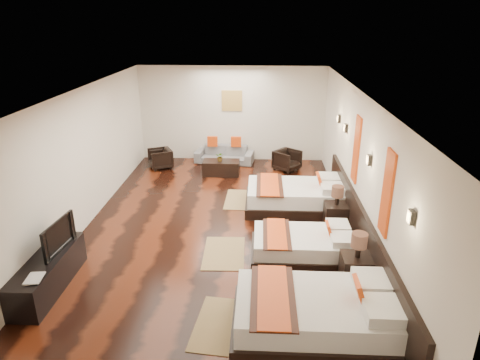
# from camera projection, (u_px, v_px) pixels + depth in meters

# --- Properties ---
(floor) EXTENTS (5.50, 9.50, 0.01)m
(floor) POSITION_uv_depth(u_px,v_px,m) (217.00, 231.00, 8.76)
(floor) COLOR black
(floor) RESTS_ON ground
(ceiling) EXTENTS (5.50, 9.50, 0.01)m
(ceiling) POSITION_uv_depth(u_px,v_px,m) (214.00, 94.00, 7.75)
(ceiling) COLOR white
(ceiling) RESTS_ON floor
(back_wall) EXTENTS (5.50, 0.01, 2.80)m
(back_wall) POSITION_uv_depth(u_px,v_px,m) (232.00, 114.00, 12.68)
(back_wall) COLOR silver
(back_wall) RESTS_ON floor
(left_wall) EXTENTS (0.01, 9.50, 2.80)m
(left_wall) POSITION_uv_depth(u_px,v_px,m) (76.00, 164.00, 8.38)
(left_wall) COLOR silver
(left_wall) RESTS_ON floor
(right_wall) EXTENTS (0.01, 9.50, 2.80)m
(right_wall) POSITION_uv_depth(u_px,v_px,m) (359.00, 169.00, 8.13)
(right_wall) COLOR silver
(right_wall) RESTS_ON floor
(headboard_panel) EXTENTS (0.08, 6.60, 0.90)m
(headboard_panel) POSITION_uv_depth(u_px,v_px,m) (361.00, 233.00, 7.73)
(headboard_panel) COLOR black
(headboard_panel) RESTS_ON floor
(bed_near) EXTENTS (2.30, 1.44, 0.88)m
(bed_near) POSITION_uv_depth(u_px,v_px,m) (318.00, 315.00, 5.85)
(bed_near) COLOR black
(bed_near) RESTS_ON floor
(bed_mid) EXTENTS (1.86, 1.17, 0.71)m
(bed_mid) POSITION_uv_depth(u_px,v_px,m) (305.00, 246.00, 7.72)
(bed_mid) COLOR black
(bed_mid) RESTS_ON floor
(bed_far) EXTENTS (2.24, 1.41, 0.85)m
(bed_far) POSITION_uv_depth(u_px,v_px,m) (296.00, 196.00, 9.70)
(bed_far) COLOR black
(bed_far) RESTS_ON floor
(nightstand_a) EXTENTS (0.48, 0.48, 0.95)m
(nightstand_a) POSITION_uv_depth(u_px,v_px,m) (356.00, 267.00, 6.89)
(nightstand_a) COLOR black
(nightstand_a) RESTS_ON floor
(nightstand_b) EXTENTS (0.46, 0.46, 0.92)m
(nightstand_b) POSITION_uv_depth(u_px,v_px,m) (336.00, 213.00, 8.82)
(nightstand_b) COLOR black
(nightstand_b) RESTS_ON floor
(jute_mat_near) EXTENTS (0.88, 1.27, 0.01)m
(jute_mat_near) POSITION_uv_depth(u_px,v_px,m) (222.00, 324.00, 6.10)
(jute_mat_near) COLOR olive
(jute_mat_near) RESTS_ON floor
(jute_mat_mid) EXTENTS (0.78, 1.22, 0.01)m
(jute_mat_mid) POSITION_uv_depth(u_px,v_px,m) (224.00, 253.00, 7.94)
(jute_mat_mid) COLOR olive
(jute_mat_mid) RESTS_ON floor
(jute_mat_far) EXTENTS (0.78, 1.22, 0.01)m
(jute_mat_far) POSITION_uv_depth(u_px,v_px,m) (241.00, 200.00, 10.25)
(jute_mat_far) COLOR olive
(jute_mat_far) RESTS_ON floor
(tv_console) EXTENTS (0.50, 1.80, 0.55)m
(tv_console) POSITION_uv_depth(u_px,v_px,m) (48.00, 273.00, 6.84)
(tv_console) COLOR black
(tv_console) RESTS_ON floor
(tv) EXTENTS (0.20, 0.91, 0.52)m
(tv) POSITION_uv_depth(u_px,v_px,m) (54.00, 235.00, 6.90)
(tv) COLOR black
(tv) RESTS_ON tv_console
(book) EXTENTS (0.27, 0.34, 0.03)m
(book) POSITION_uv_depth(u_px,v_px,m) (26.00, 279.00, 6.19)
(book) COLOR black
(book) RESTS_ON tv_console
(figurine) EXTENTS (0.36, 0.36, 0.31)m
(figurine) POSITION_uv_depth(u_px,v_px,m) (64.00, 229.00, 7.34)
(figurine) COLOR brown
(figurine) RESTS_ON tv_console
(sofa) EXTENTS (1.79, 0.90, 0.50)m
(sofa) POSITION_uv_depth(u_px,v_px,m) (224.00, 154.00, 12.77)
(sofa) COLOR slate
(sofa) RESTS_ON floor
(armchair_left) EXTENTS (0.83, 0.82, 0.57)m
(armchair_left) POSITION_uv_depth(u_px,v_px,m) (160.00, 159.00, 12.30)
(armchair_left) COLOR black
(armchair_left) RESTS_ON floor
(armchair_right) EXTENTS (0.89, 0.89, 0.58)m
(armchair_right) POSITION_uv_depth(u_px,v_px,m) (287.00, 160.00, 12.12)
(armchair_right) COLOR black
(armchair_right) RESTS_ON floor
(coffee_table) EXTENTS (1.00, 0.51, 0.40)m
(coffee_table) POSITION_uv_depth(u_px,v_px,m) (221.00, 168.00, 11.81)
(coffee_table) COLOR black
(coffee_table) RESTS_ON floor
(table_plant) EXTENTS (0.28, 0.26, 0.26)m
(table_plant) POSITION_uv_depth(u_px,v_px,m) (220.00, 157.00, 11.66)
(table_plant) COLOR #25581D
(table_plant) RESTS_ON coffee_table
(orange_panel_a) EXTENTS (0.04, 0.40, 1.30)m
(orange_panel_a) POSITION_uv_depth(u_px,v_px,m) (387.00, 193.00, 6.25)
(orange_panel_a) COLOR #D86014
(orange_panel_a) RESTS_ON right_wall
(orange_panel_b) EXTENTS (0.04, 0.40, 1.30)m
(orange_panel_b) POSITION_uv_depth(u_px,v_px,m) (356.00, 149.00, 8.30)
(orange_panel_b) COLOR #D86014
(orange_panel_b) RESTS_ON right_wall
(sconce_near) EXTENTS (0.07, 0.12, 0.18)m
(sconce_near) POSITION_uv_depth(u_px,v_px,m) (411.00, 217.00, 5.17)
(sconce_near) COLOR black
(sconce_near) RESTS_ON right_wall
(sconce_mid) EXTENTS (0.07, 0.12, 0.18)m
(sconce_mid) POSITION_uv_depth(u_px,v_px,m) (369.00, 160.00, 7.22)
(sconce_mid) COLOR black
(sconce_mid) RESTS_ON right_wall
(sconce_far) EXTENTS (0.07, 0.12, 0.18)m
(sconce_far) POSITION_uv_depth(u_px,v_px,m) (346.00, 128.00, 9.27)
(sconce_far) COLOR black
(sconce_far) RESTS_ON right_wall
(sconce_lounge) EXTENTS (0.07, 0.12, 0.18)m
(sconce_lounge) POSITION_uv_depth(u_px,v_px,m) (339.00, 119.00, 10.11)
(sconce_lounge) COLOR black
(sconce_lounge) RESTS_ON right_wall
(gold_artwork) EXTENTS (0.60, 0.04, 0.60)m
(gold_artwork) POSITION_uv_depth(u_px,v_px,m) (232.00, 101.00, 12.52)
(gold_artwork) COLOR #AD873F
(gold_artwork) RESTS_ON back_wall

